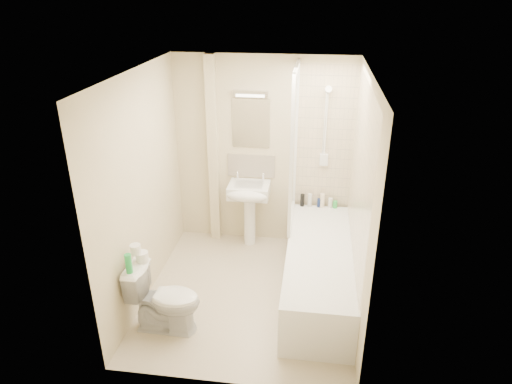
# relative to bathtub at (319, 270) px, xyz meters

# --- Properties ---
(floor) EXTENTS (2.50, 2.50, 0.00)m
(floor) POSITION_rel_bathtub_xyz_m (-0.75, -0.14, -0.29)
(floor) COLOR beige
(floor) RESTS_ON ground
(wall_back) EXTENTS (2.20, 0.02, 2.40)m
(wall_back) POSITION_rel_bathtub_xyz_m (-0.75, 1.11, 0.91)
(wall_back) COLOR beige
(wall_back) RESTS_ON ground
(wall_left) EXTENTS (0.02, 2.50, 2.40)m
(wall_left) POSITION_rel_bathtub_xyz_m (-1.85, -0.14, 0.91)
(wall_left) COLOR beige
(wall_left) RESTS_ON ground
(wall_right) EXTENTS (0.02, 2.50, 2.40)m
(wall_right) POSITION_rel_bathtub_xyz_m (0.35, -0.14, 0.91)
(wall_right) COLOR beige
(wall_right) RESTS_ON ground
(ceiling) EXTENTS (2.20, 2.50, 0.02)m
(ceiling) POSITION_rel_bathtub_xyz_m (-0.75, -0.14, 2.11)
(ceiling) COLOR white
(ceiling) RESTS_ON wall_back
(tile_back) EXTENTS (0.70, 0.01, 1.75)m
(tile_back) POSITION_rel_bathtub_xyz_m (0.00, 1.09, 1.14)
(tile_back) COLOR beige
(tile_back) RESTS_ON wall_back
(tile_right) EXTENTS (0.01, 2.10, 1.75)m
(tile_right) POSITION_rel_bathtub_xyz_m (0.34, 0.00, 1.14)
(tile_right) COLOR beige
(tile_right) RESTS_ON wall_right
(pipe_boxing) EXTENTS (0.12, 0.12, 2.40)m
(pipe_boxing) POSITION_rel_bathtub_xyz_m (-1.37, 1.05, 0.91)
(pipe_boxing) COLOR beige
(pipe_boxing) RESTS_ON ground
(splashback) EXTENTS (0.60, 0.02, 0.30)m
(splashback) POSITION_rel_bathtub_xyz_m (-0.90, 1.10, 0.74)
(splashback) COLOR beige
(splashback) RESTS_ON wall_back
(mirror) EXTENTS (0.46, 0.01, 0.60)m
(mirror) POSITION_rel_bathtub_xyz_m (-0.90, 1.09, 1.29)
(mirror) COLOR white
(mirror) RESTS_ON wall_back
(strip_light) EXTENTS (0.42, 0.07, 0.07)m
(strip_light) POSITION_rel_bathtub_xyz_m (-0.90, 1.07, 1.66)
(strip_light) COLOR silver
(strip_light) RESTS_ON wall_back
(bathtub) EXTENTS (0.70, 2.10, 0.55)m
(bathtub) POSITION_rel_bathtub_xyz_m (0.00, 0.00, 0.00)
(bathtub) COLOR white
(bathtub) RESTS_ON ground
(shower_screen) EXTENTS (0.04, 0.92, 1.80)m
(shower_screen) POSITION_rel_bathtub_xyz_m (-0.35, 0.65, 1.16)
(shower_screen) COLOR white
(shower_screen) RESTS_ON bathtub
(shower_fixture) EXTENTS (0.10, 0.16, 0.99)m
(shower_fixture) POSITION_rel_bathtub_xyz_m (-0.00, 1.05, 1.26)
(shower_fixture) COLOR white
(shower_fixture) RESTS_ON wall_back
(pedestal_sink) EXTENTS (0.51, 0.47, 0.98)m
(pedestal_sink) POSITION_rel_bathtub_xyz_m (-0.90, 0.87, 0.40)
(pedestal_sink) COLOR white
(pedestal_sink) RESTS_ON ground
(bottle_black_a) EXTENTS (0.05, 0.05, 0.16)m
(bottle_black_a) POSITION_rel_bathtub_xyz_m (-0.24, 1.02, 0.34)
(bottle_black_a) COLOR black
(bottle_black_a) RESTS_ON bathtub
(bottle_white_a) EXTENTS (0.05, 0.05, 0.17)m
(bottle_white_a) POSITION_rel_bathtub_xyz_m (-0.14, 1.02, 0.35)
(bottle_white_a) COLOR silver
(bottle_white_a) RESTS_ON bathtub
(bottle_blue) EXTENTS (0.05, 0.05, 0.11)m
(bottle_blue) POSITION_rel_bathtub_xyz_m (-0.02, 1.02, 0.32)
(bottle_blue) COLOR #122150
(bottle_blue) RESTS_ON bathtub
(bottle_cream) EXTENTS (0.06, 0.06, 0.18)m
(bottle_cream) POSITION_rel_bathtub_xyz_m (0.01, 1.02, 0.35)
(bottle_cream) COLOR #FBE7C2
(bottle_cream) RESTS_ON bathtub
(bottle_white_b) EXTENTS (0.05, 0.05, 0.13)m
(bottle_white_b) POSITION_rel_bathtub_xyz_m (0.12, 1.02, 0.33)
(bottle_white_b) COLOR white
(bottle_white_b) RESTS_ON bathtub
(bottle_green) EXTENTS (0.05, 0.05, 0.09)m
(bottle_green) POSITION_rel_bathtub_xyz_m (0.18, 1.02, 0.31)
(bottle_green) COLOR green
(bottle_green) RESTS_ON bathtub
(toilet) EXTENTS (0.42, 0.70, 0.70)m
(toilet) POSITION_rel_bathtub_xyz_m (-1.47, -0.79, 0.06)
(toilet) COLOR white
(toilet) RESTS_ON ground
(toilet_roll_lower) EXTENTS (0.12, 0.12, 0.10)m
(toilet_roll_lower) POSITION_rel_bathtub_xyz_m (-1.69, -0.69, 0.46)
(toilet_roll_lower) COLOR white
(toilet_roll_lower) RESTS_ON toilet
(toilet_roll_upper) EXTENTS (0.10, 0.10, 0.09)m
(toilet_roll_upper) POSITION_rel_bathtub_xyz_m (-1.74, -0.72, 0.55)
(toilet_roll_upper) COLOR white
(toilet_roll_upper) RESTS_ON toilet_roll_lower
(green_bottle) EXTENTS (0.06, 0.06, 0.19)m
(green_bottle) POSITION_rel_bathtub_xyz_m (-1.74, -0.89, 0.50)
(green_bottle) COLOR green
(green_bottle) RESTS_ON toilet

